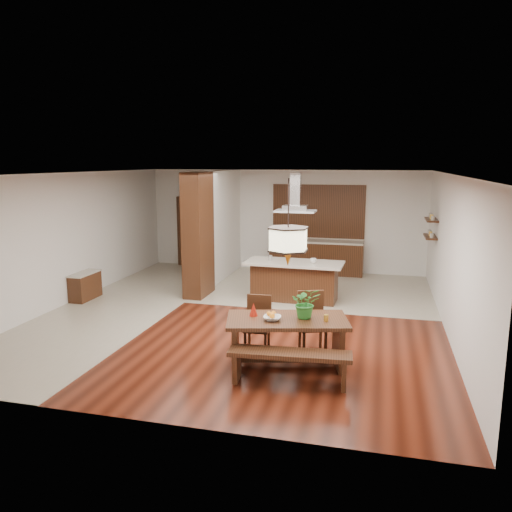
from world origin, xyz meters
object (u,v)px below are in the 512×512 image
(dining_bench, at_px, (289,368))
(range_hood, at_px, (296,192))
(foliage_plant, at_px, (306,303))
(microwave, at_px, (289,235))
(dining_table, at_px, (287,331))
(dining_chair_left, at_px, (257,325))
(hallway_console, at_px, (85,286))
(dining_chair_right, at_px, (313,323))
(fruit_bowl, at_px, (272,318))
(kitchen_island, at_px, (294,280))
(pendant_lantern, at_px, (288,223))
(island_cup, at_px, (313,261))

(dining_bench, height_order, range_hood, range_hood)
(foliage_plant, relative_size, microwave, 0.98)
(dining_table, distance_m, dining_chair_left, 0.73)
(hallway_console, bearing_deg, dining_chair_right, -19.35)
(hallway_console, bearing_deg, fruit_bowl, -28.67)
(foliage_plant, distance_m, microwave, 6.66)
(dining_bench, relative_size, fruit_bowl, 6.55)
(dining_chair_right, bearing_deg, hallway_console, 140.33)
(dining_chair_right, distance_m, range_hood, 3.73)
(microwave, bearing_deg, dining_table, -72.95)
(fruit_bowl, bearing_deg, hallway_console, 151.33)
(dining_bench, bearing_deg, foliage_plant, 81.72)
(fruit_bowl, bearing_deg, dining_chair_left, 123.41)
(kitchen_island, bearing_deg, fruit_bowl, -83.25)
(dining_table, relative_size, range_hood, 2.23)
(foliage_plant, distance_m, range_hood, 3.99)
(dining_table, height_order, range_hood, range_hood)
(hallway_console, relative_size, dining_chair_left, 0.93)
(pendant_lantern, xyz_separation_m, kitchen_island, (-0.53, 3.72, -1.78))
(dining_chair_left, height_order, foliage_plant, foliage_plant)
(dining_table, bearing_deg, dining_bench, -75.96)
(dining_table, relative_size, dining_bench, 1.15)
(dining_chair_right, xyz_separation_m, range_hood, (-0.84, 3.06, 1.96))
(foliage_plant, bearing_deg, dining_table, -160.97)
(pendant_lantern, distance_m, foliage_plant, 1.27)
(dining_table, height_order, island_cup, island_cup)
(dining_table, relative_size, pendant_lantern, 1.53)
(hallway_console, height_order, dining_bench, hallway_console)
(range_hood, bearing_deg, pendant_lantern, -81.92)
(dining_table, height_order, kitchen_island, kitchen_island)
(kitchen_island, distance_m, island_cup, 0.66)
(dining_chair_left, bearing_deg, range_hood, 85.81)
(hallway_console, bearing_deg, dining_table, -26.49)
(dining_chair_right, bearing_deg, island_cup, 77.41)
(dining_chair_left, height_order, pendant_lantern, pendant_lantern)
(island_cup, bearing_deg, dining_chair_left, -98.64)
(dining_bench, bearing_deg, dining_chair_right, 83.48)
(hallway_console, relative_size, dining_table, 0.44)
(dining_chair_left, height_order, dining_chair_right, dining_chair_right)
(island_cup, bearing_deg, dining_table, -88.50)
(dining_table, relative_size, kitchen_island, 0.91)
(dining_table, distance_m, pendant_lantern, 1.68)
(dining_chair_right, distance_m, kitchen_island, 3.17)
(hallway_console, distance_m, dining_chair_right, 5.85)
(hallway_console, distance_m, pendant_lantern, 6.13)
(dining_table, distance_m, dining_bench, 0.74)
(kitchen_island, xyz_separation_m, island_cup, (0.43, -0.07, 0.49))
(dining_chair_left, xyz_separation_m, microwave, (-0.60, 6.16, 0.62))
(dining_chair_right, relative_size, pendant_lantern, 0.77)
(kitchen_island, relative_size, island_cup, 16.12)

